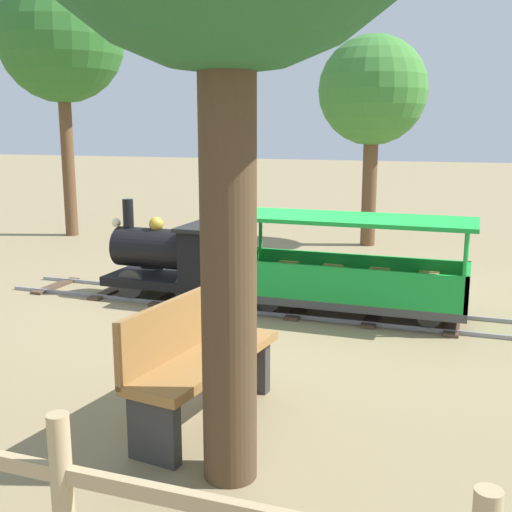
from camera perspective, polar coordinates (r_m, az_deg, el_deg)
ground_plane at (r=6.68m, az=1.63°, el=-4.74°), size 60.00×60.00×0.00m
track at (r=6.70m, az=0.91°, el=-4.53°), size 0.76×6.05×0.04m
locomotive at (r=6.97m, az=-7.12°, el=-0.04°), size 0.72×1.45×1.05m
passenger_car at (r=6.38m, az=8.61°, el=-1.73°), size 0.82×2.35×0.97m
conductor_person at (r=7.62m, az=-1.94°, el=4.63°), size 0.30×0.30×1.62m
park_bench at (r=4.12m, az=-5.14°, el=-9.27°), size 1.34×0.57×0.82m
oak_tree_far at (r=10.23m, az=10.50°, el=14.33°), size 1.68×1.68×3.27m
oak_tree_distant at (r=11.56m, az=-17.21°, el=18.09°), size 2.09×2.09×4.36m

